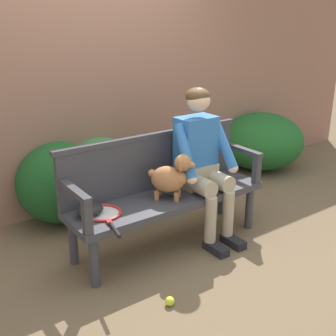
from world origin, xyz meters
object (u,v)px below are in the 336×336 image
at_px(baseball_glove, 90,210).
at_px(tennis_ball, 170,301).
at_px(garden_bench, 168,202).
at_px(dog_on_bench, 172,177).
at_px(tennis_racket, 104,214).
at_px(person_seated, 202,158).

bearing_deg(baseball_glove, tennis_ball, -86.65).
xyz_separation_m(garden_bench, dog_on_bench, (-0.01, -0.06, 0.25)).
relative_size(tennis_racket, baseball_glove, 2.64).
relative_size(dog_on_bench, tennis_racket, 0.67).
relative_size(garden_bench, dog_on_bench, 4.50).
bearing_deg(garden_bench, person_seated, -2.09).
bearing_deg(tennis_racket, dog_on_bench, -3.67).
bearing_deg(tennis_racket, garden_bench, 1.80).
height_order(garden_bench, baseball_glove, baseball_glove).
height_order(baseball_glove, tennis_ball, baseball_glove).
relative_size(garden_bench, baseball_glove, 7.95).
distance_m(dog_on_bench, baseball_glove, 0.71).
bearing_deg(baseball_glove, person_seated, -16.22).
xyz_separation_m(tennis_racket, baseball_glove, (-0.08, 0.06, 0.04)).
distance_m(person_seated, baseball_glove, 1.07).
relative_size(garden_bench, tennis_ball, 26.49).
distance_m(garden_bench, dog_on_bench, 0.26).
distance_m(garden_bench, baseball_glove, 0.70).
bearing_deg(tennis_racket, tennis_ball, -78.62).
distance_m(garden_bench, tennis_racket, 0.62).
distance_m(tennis_racket, baseball_glove, 0.11).
bearing_deg(person_seated, baseball_glove, 176.89).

